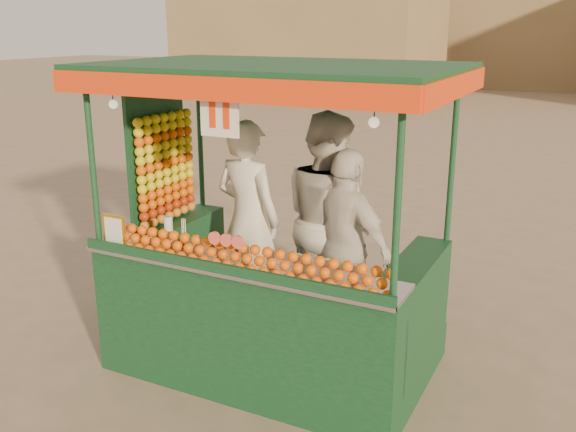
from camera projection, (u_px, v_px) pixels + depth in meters
The scene contains 7 objects.
ground at pixel (283, 351), 6.00m from camera, with size 90.00×90.00×0.00m, color #726451.
building_left at pixel (310, 23), 26.11m from camera, with size 10.00×6.00×6.00m, color #907552.
building_center at pixel (523, 13), 31.51m from camera, with size 14.00×7.00×7.00m, color #907552.
juice_cart at pixel (262, 277), 5.50m from camera, with size 2.92×1.89×2.66m.
vendor_left at pixel (248, 219), 5.85m from camera, with size 0.73×0.54×1.85m.
vendor_middle at pixel (329, 220), 5.68m from camera, with size 1.19×1.18×1.94m.
vendor_right at pixel (346, 246), 5.40m from camera, with size 1.06×0.75×1.67m.
Camera 1 is at (2.46, -4.79, 2.95)m, focal length 39.71 mm.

